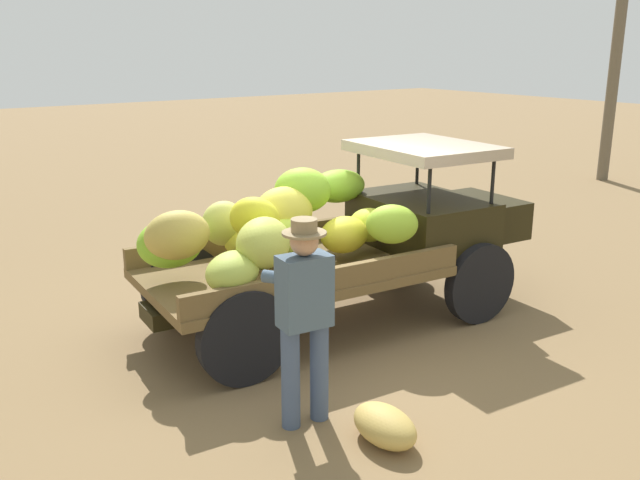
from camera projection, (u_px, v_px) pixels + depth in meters
ground_plane at (328, 335)px, 7.26m from camera, size 60.00×60.00×0.00m
truck at (343, 234)px, 7.41m from camera, size 4.55×2.04×1.89m
farmer at (304, 310)px, 5.33m from camera, size 0.52×0.48×1.70m
loose_banana_bunch at (385, 426)px, 5.27m from camera, size 0.39×0.61×0.29m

